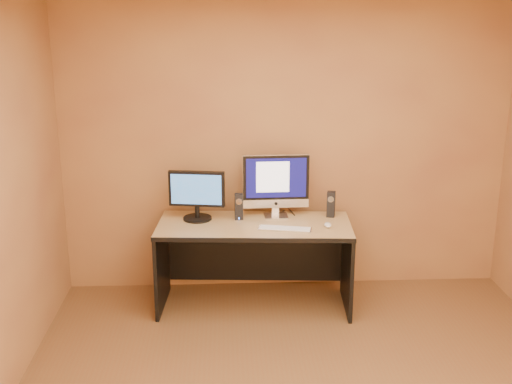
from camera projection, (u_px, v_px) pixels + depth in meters
walls at (317, 220)px, 3.81m from camera, size 4.00×4.00×2.60m
desk at (254, 265)px, 5.52m from camera, size 1.68×0.82×0.75m
imac at (276, 186)px, 5.53m from camera, size 0.59×0.23×0.56m
second_monitor at (197, 196)px, 5.47m from camera, size 0.52×0.32×0.43m
speaker_left at (239, 207)px, 5.51m from camera, size 0.07×0.07×0.22m
speaker_right at (331, 204)px, 5.58m from camera, size 0.08×0.09×0.22m
keyboard at (285, 229)px, 5.27m from camera, size 0.45×0.20×0.02m
mouse at (328, 225)px, 5.34m from camera, size 0.07×0.11×0.04m
cable_a at (291, 211)px, 5.73m from camera, size 0.05×0.22×0.01m
cable_b at (281, 213)px, 5.68m from camera, size 0.07×0.17×0.01m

